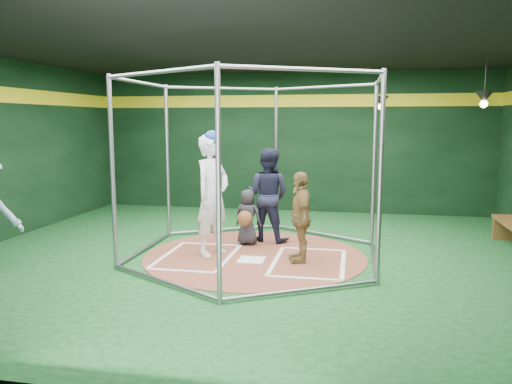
# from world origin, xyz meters

# --- Properties ---
(room_shell) EXTENTS (10.10, 9.10, 3.53)m
(room_shell) POSITION_xyz_m (0.00, 0.01, 1.75)
(room_shell) COLOR #0D3B15
(room_shell) RESTS_ON ground
(clay_disc) EXTENTS (3.80, 3.80, 0.01)m
(clay_disc) POSITION_xyz_m (0.00, 0.00, 0.01)
(clay_disc) COLOR brown
(clay_disc) RESTS_ON ground
(home_plate) EXTENTS (0.43, 0.43, 0.01)m
(home_plate) POSITION_xyz_m (0.00, -0.30, 0.02)
(home_plate) COLOR white
(home_plate) RESTS_ON clay_disc
(batter_box_left) EXTENTS (1.17, 1.77, 0.01)m
(batter_box_left) POSITION_xyz_m (-0.95, -0.25, 0.02)
(batter_box_left) COLOR white
(batter_box_left) RESTS_ON clay_disc
(batter_box_right) EXTENTS (1.17, 1.77, 0.01)m
(batter_box_right) POSITION_xyz_m (0.95, -0.25, 0.02)
(batter_box_right) COLOR white
(batter_box_right) RESTS_ON clay_disc
(batting_cage) EXTENTS (4.05, 4.67, 3.00)m
(batting_cage) POSITION_xyz_m (-0.00, -0.00, 1.50)
(batting_cage) COLOR gray
(batting_cage) RESTS_ON ground
(pendant_lamp_near) EXTENTS (0.34, 0.34, 0.90)m
(pendant_lamp_near) POSITION_xyz_m (2.20, 3.60, 2.74)
(pendant_lamp_near) COLOR black
(pendant_lamp_near) RESTS_ON room_shell
(pendant_lamp_far) EXTENTS (0.34, 0.34, 0.90)m
(pendant_lamp_far) POSITION_xyz_m (4.00, 2.00, 2.74)
(pendant_lamp_far) COLOR black
(pendant_lamp_far) RESTS_ON room_shell
(batter_figure) EXTENTS (0.74, 0.88, 2.13)m
(batter_figure) POSITION_xyz_m (-0.73, -0.05, 1.07)
(batter_figure) COLOR silver
(batter_figure) RESTS_ON clay_disc
(visitor_leopard) EXTENTS (0.58, 0.94, 1.49)m
(visitor_leopard) POSITION_xyz_m (0.80, -0.20, 0.76)
(visitor_leopard) COLOR #AC8A49
(visitor_leopard) RESTS_ON clay_disc
(catcher_figure) EXTENTS (0.55, 0.59, 1.04)m
(catcher_figure) POSITION_xyz_m (-0.29, 0.73, 0.53)
(catcher_figure) COLOR black
(catcher_figure) RESTS_ON clay_disc
(umpire) EXTENTS (1.01, 0.87, 1.78)m
(umpire) POSITION_xyz_m (0.03, 1.12, 0.90)
(umpire) COLOR black
(umpire) RESTS_ON clay_disc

